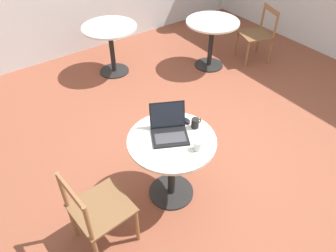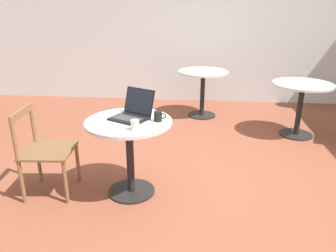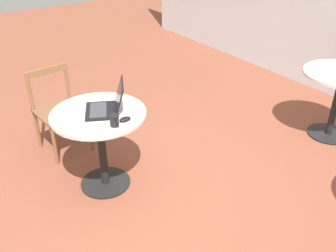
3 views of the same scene
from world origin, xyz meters
name	(u,v)px [view 3 (image 3 of 3)]	position (x,y,z in m)	size (l,w,h in m)	color
ground_plane	(167,218)	(0.00, 0.00, 0.00)	(16.00, 16.00, 0.00)	brown
cafe_table_near	(100,131)	(-0.70, -0.21, 0.58)	(0.81, 0.81, 0.75)	black
chair_near_left	(59,110)	(-1.52, -0.28, 0.44)	(0.49, 0.49, 0.86)	brown
laptop	(107,106)	(-0.68, -0.14, 0.81)	(0.44, 0.44, 0.26)	black
mouse	(125,119)	(-0.45, -0.10, 0.77)	(0.06, 0.10, 0.03)	black
mug	(115,121)	(-0.43, -0.20, 0.80)	(0.11, 0.07, 0.09)	black
drinking_glass	(77,121)	(-0.60, -0.44, 0.80)	(0.07, 0.07, 0.09)	silver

